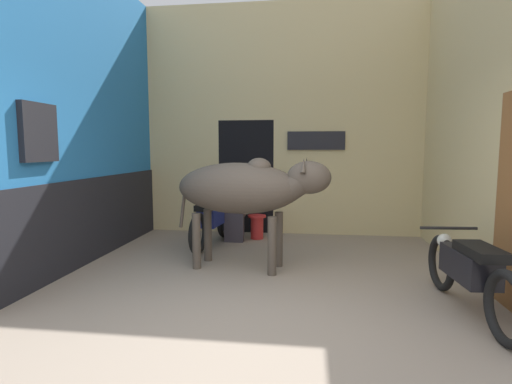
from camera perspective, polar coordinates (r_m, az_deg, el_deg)
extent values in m
plane|color=gray|center=(3.54, -1.32, -19.67)|extent=(30.00, 30.00, 0.00)
cube|color=#236BAD|center=(6.01, -23.31, 10.51)|extent=(0.18, 4.04, 4.09)
cube|color=black|center=(6.02, -21.89, -3.51)|extent=(0.03, 4.04, 1.15)
cube|color=black|center=(4.98, -28.65, 7.47)|extent=(0.08, 0.56, 0.64)
cube|color=#D1BC84|center=(7.45, 3.74, 18.06)|extent=(4.92, 0.18, 2.04)
cube|color=#D1BC84|center=(7.65, -9.98, 2.25)|extent=(1.32, 0.18, 2.05)
cube|color=#D1BC84|center=(7.32, 12.73, 2.02)|extent=(2.59, 0.18, 2.05)
cube|color=black|center=(7.74, -0.93, 2.39)|extent=(1.01, 0.90, 2.05)
cube|color=black|center=(7.17, 8.57, 7.27)|extent=(1.01, 0.03, 0.32)
cube|color=#D1BC84|center=(5.58, 29.64, 10.58)|extent=(0.18, 4.04, 4.09)
ellipsoid|color=#4C4238|center=(5.11, -2.63, 0.55)|extent=(1.69, 0.91, 0.65)
ellipsoid|color=#4C4238|center=(5.01, 0.42, 3.52)|extent=(0.35, 0.32, 0.24)
cylinder|color=#4C4238|center=(4.93, 5.58, 0.92)|extent=(0.47, 0.37, 0.43)
ellipsoid|color=#4C4238|center=(4.89, 7.56, 2.07)|extent=(0.58, 0.41, 0.40)
cylinder|color=#4C4238|center=(5.42, -10.33, -1.64)|extent=(0.14, 0.06, 0.65)
cylinder|color=#4C4238|center=(5.27, 3.25, -6.76)|extent=(0.11, 0.11, 0.72)
cylinder|color=#4C4238|center=(4.91, 2.30, -7.72)|extent=(0.11, 0.11, 0.72)
cylinder|color=#4C4238|center=(5.56, -6.90, -6.10)|extent=(0.11, 0.11, 0.72)
cylinder|color=#4C4238|center=(5.22, -8.50, -6.94)|extent=(0.11, 0.11, 0.72)
cone|color=#473D33|center=(5.03, 7.28, 3.90)|extent=(0.09, 0.15, 0.21)
cone|color=#473D33|center=(4.75, 6.80, 3.78)|extent=(0.09, 0.15, 0.21)
torus|color=black|center=(3.78, 32.15, -13.89)|extent=(0.12, 0.62, 0.61)
torus|color=black|center=(4.87, 24.95, -9.13)|extent=(0.12, 0.62, 0.61)
cube|color=black|center=(4.27, 28.18, -9.19)|extent=(0.33, 0.71, 0.28)
cube|color=black|center=(4.06, 29.43, -7.40)|extent=(0.30, 0.57, 0.09)
cylinder|color=black|center=(4.65, 25.81, -4.66)|extent=(0.58, 0.07, 0.03)
sphere|color=silver|center=(4.76, 25.32, -6.29)|extent=(0.15, 0.15, 0.15)
torus|color=black|center=(5.90, -8.27, -5.94)|extent=(0.14, 0.62, 0.62)
torus|color=black|center=(7.03, -4.59, -3.92)|extent=(0.14, 0.62, 0.62)
cube|color=navy|center=(6.43, -6.28, -3.43)|extent=(0.35, 0.70, 0.28)
cube|color=black|center=(6.23, -6.87, -2.07)|extent=(0.31, 0.56, 0.09)
cylinder|color=black|center=(6.84, -4.97, -0.70)|extent=(0.58, 0.09, 0.03)
sphere|color=silver|center=(6.94, -4.73, -1.88)|extent=(0.15, 0.15, 0.15)
cube|color=#3D3842|center=(6.66, -3.14, -5.38)|extent=(0.32, 0.14, 0.41)
cube|color=#3D3842|center=(6.70, -3.02, -3.09)|extent=(0.32, 0.32, 0.11)
cube|color=beige|center=(6.74, -2.92, -1.03)|extent=(0.45, 0.20, 0.47)
sphere|color=tan|center=(6.70, -2.93, 1.81)|extent=(0.20, 0.20, 0.20)
cylinder|color=red|center=(6.88, 0.15, -5.15)|extent=(0.22, 0.22, 0.38)
cylinder|color=red|center=(6.84, 0.15, -3.47)|extent=(0.31, 0.31, 0.04)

